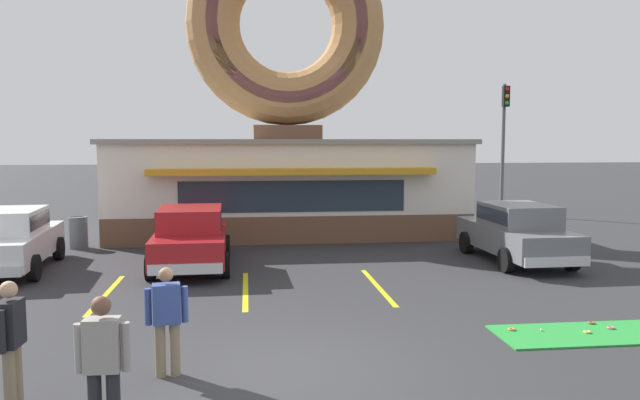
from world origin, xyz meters
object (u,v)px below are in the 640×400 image
(car_white, at_px, (9,237))
(pedestrian_leather_jacket_man, at_px, (103,362))
(pedestrian_blue_sweater_man, at_px, (11,338))
(trash_bin, at_px, (78,232))
(pedestrian_hooded_kid, at_px, (167,317))
(golf_ball, at_px, (541,330))
(traffic_light_pole, at_px, (504,132))
(car_red, at_px, (191,235))
(car_grey, at_px, (517,230))

(car_white, relative_size, pedestrian_leather_jacket_man, 2.84)
(pedestrian_blue_sweater_man, height_order, trash_bin, pedestrian_blue_sweater_man)
(trash_bin, bearing_deg, car_white, -103.88)
(pedestrian_hooded_kid, height_order, trash_bin, pedestrian_hooded_kid)
(golf_ball, xyz_separation_m, traffic_light_pole, (6.30, 16.61, 3.66))
(car_red, relative_size, pedestrian_blue_sweater_man, 2.87)
(car_grey, bearing_deg, pedestrian_leather_jacket_man, -133.73)
(traffic_light_pole, bearing_deg, trash_bin, -157.42)
(pedestrian_blue_sweater_man, height_order, pedestrian_leather_jacket_man, pedestrian_leather_jacket_man)
(pedestrian_hooded_kid, bearing_deg, golf_ball, 11.59)
(car_white, distance_m, pedestrian_leather_jacket_man, 10.56)
(pedestrian_hooded_kid, bearing_deg, car_red, 92.43)
(golf_ball, height_order, pedestrian_leather_jacket_man, pedestrian_leather_jacket_man)
(pedestrian_hooded_kid, distance_m, pedestrian_leather_jacket_man, 1.96)
(car_red, xyz_separation_m, trash_bin, (-3.72, 3.44, -0.37))
(pedestrian_leather_jacket_man, height_order, traffic_light_pole, traffic_light_pole)
(pedestrian_blue_sweater_man, bearing_deg, pedestrian_hooded_kid, 25.60)
(car_red, relative_size, car_white, 0.98)
(car_white, distance_m, pedestrian_hooded_kid, 9.09)
(pedestrian_hooded_kid, bearing_deg, pedestrian_blue_sweater_man, -154.40)
(golf_ball, relative_size, trash_bin, 0.04)
(car_red, distance_m, pedestrian_hooded_kid, 7.57)
(car_white, height_order, traffic_light_pole, traffic_light_pole)
(car_white, bearing_deg, traffic_light_pole, 30.46)
(car_red, relative_size, pedestrian_hooded_kid, 2.95)
(pedestrian_leather_jacket_man, bearing_deg, trash_bin, 105.58)
(golf_ball, height_order, trash_bin, trash_bin)
(car_grey, xyz_separation_m, car_white, (-13.33, 0.28, 0.00))
(pedestrian_blue_sweater_man, xyz_separation_m, traffic_light_pole, (14.26, 18.73, 2.82))
(pedestrian_hooded_kid, height_order, pedestrian_leather_jacket_man, pedestrian_leather_jacket_man)
(car_white, bearing_deg, pedestrian_leather_jacket_man, -65.23)
(trash_bin, bearing_deg, pedestrian_leather_jacket_man, -74.42)
(car_grey, bearing_deg, trash_bin, 163.89)
(golf_ball, bearing_deg, pedestrian_blue_sweater_man, -165.08)
(car_white, bearing_deg, pedestrian_hooded_kid, -57.61)
(golf_ball, relative_size, car_grey, 0.01)
(trash_bin, distance_m, traffic_light_pole, 18.18)
(pedestrian_hooded_kid, xyz_separation_m, pedestrian_leather_jacket_man, (-0.44, -1.91, 0.06))
(golf_ball, relative_size, car_red, 0.01)
(car_red, bearing_deg, car_grey, -1.11)
(car_red, distance_m, car_grey, 8.78)
(golf_ball, height_order, car_red, car_red)
(golf_ball, bearing_deg, pedestrian_hooded_kid, -168.41)
(pedestrian_hooded_kid, bearing_deg, car_grey, 41.16)
(car_white, height_order, pedestrian_blue_sweater_man, pedestrian_blue_sweater_man)
(car_white, distance_m, trash_bin, 3.45)
(car_grey, xyz_separation_m, trash_bin, (-12.50, 3.61, -0.37))
(pedestrian_leather_jacket_man, bearing_deg, car_red, 89.25)
(car_white, xyz_separation_m, trash_bin, (0.82, 3.33, -0.37))
(car_red, xyz_separation_m, car_white, (-4.55, 0.11, 0.00))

